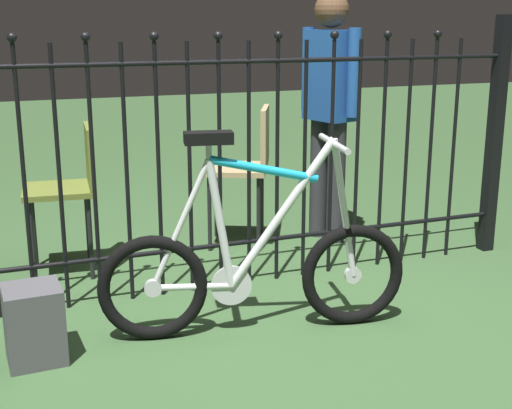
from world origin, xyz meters
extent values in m
plane|color=#385831|center=(0.00, 0.00, 0.00)|extent=(20.00, 20.00, 0.00)
cylinder|color=black|center=(-0.99, 0.65, 0.62)|extent=(0.02, 0.02, 1.25)
sphere|color=black|center=(-0.99, 0.65, 1.27)|extent=(0.04, 0.04, 0.04)
cylinder|color=black|center=(-0.84, 0.65, 0.62)|extent=(0.02, 0.02, 1.25)
cylinder|color=black|center=(-0.68, 0.65, 0.62)|extent=(0.02, 0.02, 1.25)
sphere|color=black|center=(-0.68, 0.65, 1.27)|extent=(0.04, 0.04, 0.04)
cylinder|color=black|center=(-0.53, 0.65, 0.62)|extent=(0.02, 0.02, 1.25)
cylinder|color=black|center=(-0.37, 0.65, 0.62)|extent=(0.02, 0.02, 1.25)
sphere|color=black|center=(-0.37, 0.65, 1.27)|extent=(0.04, 0.04, 0.04)
cylinder|color=black|center=(-0.22, 0.65, 0.62)|extent=(0.02, 0.02, 1.25)
cylinder|color=black|center=(-0.06, 0.65, 0.62)|extent=(0.02, 0.02, 1.25)
sphere|color=black|center=(-0.06, 0.65, 1.27)|extent=(0.04, 0.04, 0.04)
cylinder|color=black|center=(0.09, 0.65, 0.62)|extent=(0.02, 0.02, 1.25)
cylinder|color=black|center=(0.25, 0.65, 0.62)|extent=(0.02, 0.02, 1.25)
sphere|color=black|center=(0.25, 0.65, 1.27)|extent=(0.04, 0.04, 0.04)
cylinder|color=black|center=(0.40, 0.65, 0.62)|extent=(0.02, 0.02, 1.25)
cylinder|color=black|center=(0.56, 0.65, 0.62)|extent=(0.02, 0.02, 1.25)
sphere|color=black|center=(0.56, 0.65, 1.27)|extent=(0.04, 0.04, 0.04)
cylinder|color=black|center=(0.71, 0.65, 0.62)|extent=(0.02, 0.02, 1.25)
cylinder|color=black|center=(0.87, 0.65, 0.62)|extent=(0.02, 0.02, 1.25)
sphere|color=black|center=(0.87, 0.65, 1.27)|extent=(0.04, 0.04, 0.04)
cylinder|color=black|center=(1.02, 0.65, 0.62)|extent=(0.02, 0.02, 1.25)
cylinder|color=black|center=(1.18, 0.65, 0.62)|extent=(0.02, 0.02, 1.25)
sphere|color=black|center=(1.18, 0.65, 1.27)|extent=(0.04, 0.04, 0.04)
cylinder|color=black|center=(1.33, 0.65, 0.62)|extent=(0.02, 0.02, 1.25)
cylinder|color=black|center=(0.00, 0.65, 0.22)|extent=(3.23, 0.02, 0.02)
cylinder|color=black|center=(0.00, 0.65, 1.15)|extent=(3.23, 0.02, 0.02)
cube|color=black|center=(1.61, 0.65, 0.69)|extent=(0.07, 0.07, 1.37)
torus|color=black|center=(-0.53, 0.17, 0.23)|extent=(0.47, 0.14, 0.47)
cylinder|color=silver|center=(-0.53, 0.17, 0.23)|extent=(0.08, 0.04, 0.07)
torus|color=black|center=(0.34, 0.00, 0.23)|extent=(0.47, 0.14, 0.47)
cylinder|color=silver|center=(0.34, 0.00, 0.23)|extent=(0.08, 0.04, 0.07)
cylinder|color=silver|center=(0.02, 0.06, 0.54)|extent=(0.47, 0.13, 0.65)
cylinder|color=#19A5D8|center=(-0.06, 0.07, 0.73)|extent=(0.47, 0.13, 0.14)
cylinder|color=silver|center=(-0.24, 0.11, 0.50)|extent=(0.13, 0.06, 0.57)
cylinder|color=silver|center=(-0.36, 0.13, 0.23)|extent=(0.34, 0.09, 0.04)
cylinder|color=silver|center=(-0.41, 0.14, 0.51)|extent=(0.27, 0.08, 0.56)
cylinder|color=silver|center=(0.29, 0.01, 0.54)|extent=(0.14, 0.06, 0.63)
cylinder|color=silver|center=(0.24, 0.02, 0.84)|extent=(0.03, 0.03, 0.02)
cylinder|color=silver|center=(0.24, 0.02, 0.83)|extent=(0.10, 0.40, 0.03)
cylinder|color=silver|center=(-0.29, 0.12, 0.82)|extent=(0.03, 0.03, 0.07)
cube|color=black|center=(-0.29, 0.12, 0.87)|extent=(0.21, 0.13, 0.05)
cylinder|color=silver|center=(-0.20, 0.10, 0.22)|extent=(0.18, 0.05, 0.18)
cylinder|color=black|center=(0.06, 1.23, 0.23)|extent=(0.02, 0.02, 0.46)
cylinder|color=black|center=(0.18, 1.49, 0.23)|extent=(0.02, 0.02, 0.46)
cylinder|color=black|center=(0.32, 1.10, 0.23)|extent=(0.02, 0.02, 0.46)
cylinder|color=black|center=(0.45, 1.36, 0.23)|extent=(0.02, 0.02, 0.46)
cube|color=tan|center=(0.25, 1.30, 0.47)|extent=(0.49, 0.49, 0.03)
cube|color=tan|center=(0.41, 1.22, 0.67)|extent=(0.18, 0.32, 0.35)
cylinder|color=black|center=(-0.96, 1.03, 0.22)|extent=(0.02, 0.02, 0.45)
cylinder|color=black|center=(-0.94, 1.32, 0.22)|extent=(0.02, 0.02, 0.45)
cylinder|color=black|center=(-0.67, 1.00, 0.22)|extent=(0.02, 0.02, 0.45)
cylinder|color=black|center=(-0.64, 1.29, 0.22)|extent=(0.02, 0.02, 0.45)
cube|color=olive|center=(-0.80, 1.16, 0.46)|extent=(0.40, 0.40, 0.03)
cube|color=olive|center=(-0.63, 1.14, 0.64)|extent=(0.06, 0.35, 0.32)
cylinder|color=#2D2D33|center=(0.84, 1.13, 0.38)|extent=(0.11, 0.11, 0.75)
cylinder|color=#2D2D33|center=(0.80, 1.28, 0.38)|extent=(0.11, 0.11, 0.75)
cube|color=#1E4C99|center=(0.82, 1.20, 1.02)|extent=(0.26, 0.34, 0.53)
cylinder|color=#1E4C99|center=(0.87, 1.01, 1.05)|extent=(0.08, 0.08, 0.51)
cylinder|color=#1E4C99|center=(0.76, 1.40, 1.05)|extent=(0.08, 0.08, 0.51)
sphere|color=brown|center=(0.82, 1.20, 1.40)|extent=(0.20, 0.20, 0.20)
cube|color=#4C4C51|center=(-1.02, 0.15, 0.16)|extent=(0.23, 0.23, 0.32)
camera|label=1|loc=(-1.13, -2.61, 1.34)|focal=49.31mm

